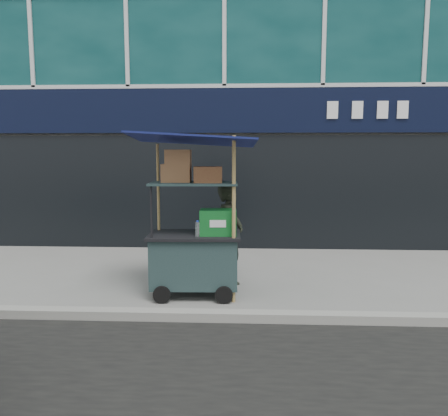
{
  "coord_description": "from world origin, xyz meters",
  "views": [
    {
      "loc": [
        0.42,
        -5.3,
        2.04
      ],
      "look_at": [
        0.12,
        1.2,
        1.21
      ],
      "focal_mm": 35.0,
      "sensor_mm": 36.0,
      "label": 1
    }
  ],
  "objects": [
    {
      "name": "ground",
      "position": [
        0.0,
        0.0,
        0.0
      ],
      "size": [
        80.0,
        80.0,
        0.0
      ],
      "primitive_type": "plane",
      "color": "slate",
      "rests_on": "ground"
    },
    {
      "name": "curb",
      "position": [
        0.0,
        -0.2,
        0.06
      ],
      "size": [
        80.0,
        0.18,
        0.12
      ],
      "primitive_type": "cube",
      "color": "gray",
      "rests_on": "ground"
    },
    {
      "name": "building",
      "position": [
        0.0,
        6.95,
        6.02
      ],
      "size": [
        16.0,
        6.2,
        12.0
      ],
      "color": "gray",
      "rests_on": "ground"
    },
    {
      "name": "vendor_cart",
      "position": [
        -0.27,
        0.76,
        0.81
      ],
      "size": [
        1.76,
        1.26,
        2.32
      ],
      "rotation": [
        0.0,
        0.0,
        0.03
      ],
      "color": "#1A2D2D",
      "rests_on": "ground"
    },
    {
      "name": "vendor_man",
      "position": [
        0.21,
        1.19,
        0.8
      ],
      "size": [
        0.52,
        0.66,
        1.59
      ],
      "primitive_type": "imported",
      "rotation": [
        0.0,
        0.0,
        1.3
      ],
      "color": "black",
      "rests_on": "ground"
    }
  ]
}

